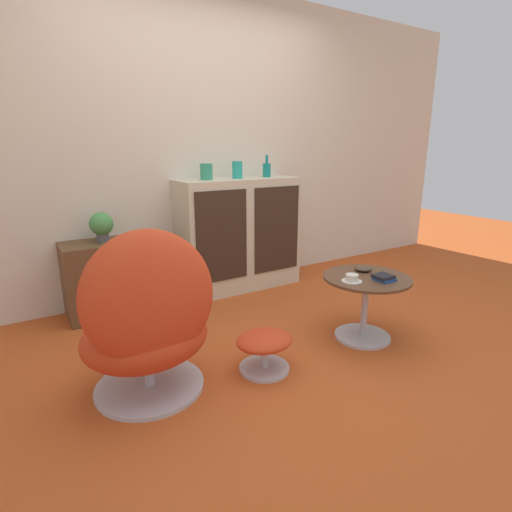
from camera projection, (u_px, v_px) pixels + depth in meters
ground_plane at (302, 350)px, 2.62m from camera, size 12.00×12.00×0.00m
wall_back at (198, 145)px, 3.51m from camera, size 6.40×0.06×2.60m
sideboard at (239, 234)px, 3.67m from camera, size 1.12×0.41×1.02m
tv_console at (114, 277)px, 3.16m from camera, size 0.73×0.38×0.59m
egg_chair at (148, 319)px, 2.05m from camera, size 0.69×0.63×0.94m
ottoman at (264, 345)px, 2.35m from camera, size 0.34×0.30×0.24m
coffee_table at (365, 298)px, 2.71m from camera, size 0.58×0.58×0.45m
vase_leftmost at (206, 172)px, 3.36m from camera, size 0.10×0.10×0.14m
vase_inner_left at (237, 170)px, 3.51m from camera, size 0.09×0.09×0.15m
vase_inner_right at (267, 169)px, 3.67m from camera, size 0.07×0.07×0.20m
potted_plant at (101, 225)px, 3.01m from camera, size 0.18×0.18×0.23m
teacup at (352, 279)px, 2.57m from camera, size 0.13×0.13×0.05m
book_stack at (384, 278)px, 2.59m from camera, size 0.12×0.12×0.04m
bowl at (363, 268)px, 2.79m from camera, size 0.12×0.12×0.04m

